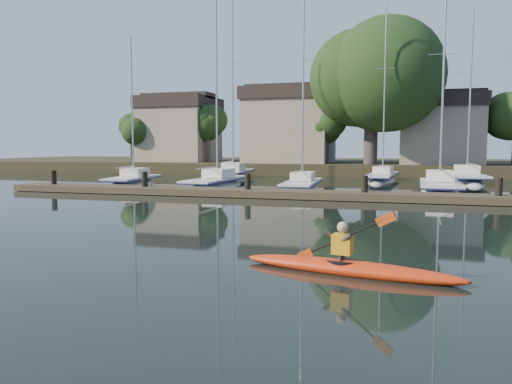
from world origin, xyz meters
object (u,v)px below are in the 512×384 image
(dock, at_px, (304,194))
(sailboat_3, at_px, (439,197))
(sailboat_0, at_px, (133,188))
(sailboat_2, at_px, (302,193))
(sailboat_7, at_px, (467,186))
(sailboat_1, at_px, (216,190))
(sailboat_6, at_px, (382,183))
(kayak, at_px, (348,265))
(sailboat_5, at_px, (232,181))

(dock, height_order, sailboat_3, sailboat_3)
(sailboat_0, distance_m, sailboat_2, 11.68)
(dock, xyz_separation_m, sailboat_7, (9.24, 13.46, -0.41))
(dock, distance_m, sailboat_2, 4.59)
(sailboat_1, xyz_separation_m, sailboat_2, (5.58, -0.25, 0.02))
(sailboat_6, bearing_deg, dock, -99.06)
(sailboat_0, relative_size, sailboat_1, 0.82)
(kayak, height_order, sailboat_0, sailboat_0)
(dock, height_order, sailboat_7, sailboat_7)
(kayak, xyz_separation_m, sailboat_7, (5.54, 27.98, -0.39))
(dock, relative_size, sailboat_5, 2.17)
(kayak, height_order, sailboat_6, sailboat_6)
(kayak, relative_size, sailboat_2, 0.36)
(dock, bearing_deg, sailboat_3, 35.29)
(sailboat_7, bearing_deg, sailboat_5, -179.90)
(sailboat_0, distance_m, sailboat_3, 19.47)
(sailboat_1, xyz_separation_m, sailboat_7, (15.82, 8.74, -0.02))
(kayak, xyz_separation_m, sailboat_0, (-16.37, 19.50, -0.37))
(kayak, height_order, sailboat_3, sailboat_3)
(kayak, bearing_deg, sailboat_7, 89.58)
(sailboat_0, bearing_deg, sailboat_5, 55.53)
(sailboat_0, relative_size, sailboat_7, 0.82)
(dock, bearing_deg, kayak, -75.69)
(sailboat_2, distance_m, sailboat_5, 11.29)
(sailboat_2, height_order, sailboat_7, sailboat_7)
(sailboat_3, xyz_separation_m, sailboat_5, (-15.15, 8.22, 0.00))
(sailboat_1, bearing_deg, dock, -33.47)
(sailboat_0, bearing_deg, sailboat_6, 22.56)
(sailboat_2, bearing_deg, sailboat_5, 127.52)
(sailboat_5, relative_size, sailboat_6, 1.09)
(kayak, xyz_separation_m, sailboat_1, (-10.28, 19.24, -0.37))
(sailboat_5, bearing_deg, sailboat_2, -54.83)
(sailboat_0, bearing_deg, sailboat_2, -8.78)
(sailboat_5, bearing_deg, sailboat_0, -123.64)
(sailboat_6, distance_m, sailboat_7, 5.92)
(dock, bearing_deg, sailboat_1, 144.34)
(sailboat_2, xyz_separation_m, sailboat_6, (4.32, 9.32, -0.00))
(sailboat_3, bearing_deg, sailboat_1, -178.00)
(kayak, relative_size, dock, 0.14)
(sailboat_3, height_order, sailboat_6, sailboat_6)
(sailboat_0, bearing_deg, dock, -27.75)
(dock, height_order, sailboat_6, sailboat_6)
(dock, bearing_deg, sailboat_6, 76.43)
(sailboat_6, bearing_deg, sailboat_3, -64.30)
(kayak, bearing_deg, sailboat_1, 128.89)
(sailboat_6, bearing_deg, sailboat_7, 1.37)
(dock, distance_m, sailboat_3, 8.35)
(sailboat_2, distance_m, sailboat_6, 10.27)
(sailboat_7, bearing_deg, sailboat_3, -107.02)
(dock, relative_size, sailboat_0, 3.05)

